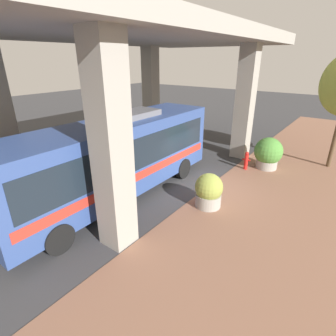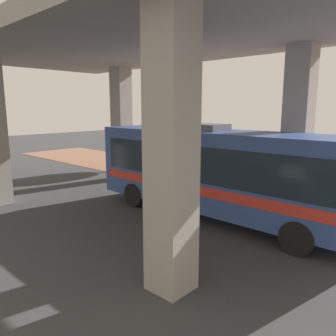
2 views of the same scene
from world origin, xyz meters
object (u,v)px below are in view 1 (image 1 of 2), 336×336
Objects in this scene: bus at (116,155)px; planter_middle at (268,153)px; fire_hydrant at (246,161)px; planter_front at (209,191)px.

planter_middle is (-4.14, -7.03, -1.06)m from bus.
planter_front is (-0.20, 4.61, 0.18)m from fire_hydrant.
planter_front is 5.48m from planter_middle.
planter_front reaches higher than fire_hydrant.
planter_middle is at bearing -135.54° from fire_hydrant.
planter_front is 0.83× the size of planter_middle.
bus is at bearing 62.03° from fire_hydrant.
fire_hydrant is 4.61m from planter_front.
bus is at bearing 59.51° from planter_middle.
fire_hydrant is at bearing -87.52° from planter_front.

